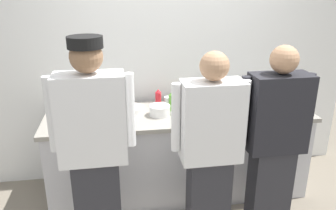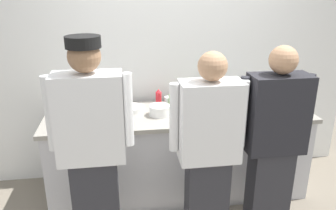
{
  "view_description": "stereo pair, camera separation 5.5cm",
  "coord_description": "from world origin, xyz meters",
  "px_view_note": "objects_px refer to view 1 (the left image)",
  "views": [
    {
      "loc": [
        -0.6,
        -2.6,
        2.08
      ],
      "look_at": [
        -0.1,
        0.44,
        0.95
      ],
      "focal_mm": 35.91,
      "sensor_mm": 36.0,
      "label": 1
    },
    {
      "loc": [
        -0.54,
        -2.61,
        2.08
      ],
      "look_at": [
        -0.1,
        0.44,
        0.95
      ],
      "focal_mm": 35.91,
      "sensor_mm": 36.0,
      "label": 2
    }
  ],
  "objects_px": {
    "squeeze_bottle_spare": "(172,101)",
    "ramekin_red_sauce": "(206,102)",
    "mixing_bowl_steel": "(243,103)",
    "squeeze_bottle_primary": "(180,106)",
    "sheet_tray": "(92,116)",
    "deli_cup": "(168,101)",
    "chefs_knife": "(215,116)",
    "plate_stack_front": "(132,109)",
    "ramekin_green_sauce": "(266,111)",
    "chef_near_left": "(94,147)",
    "chef_center": "(210,150)",
    "plate_stack_rear": "(160,110)",
    "ramekin_yellow_sauce": "(191,110)",
    "chef_far_right": "(274,141)",
    "squeeze_bottle_secondary": "(158,98)"
  },
  "relations": [
    {
      "from": "plate_stack_rear",
      "to": "squeeze_bottle_primary",
      "type": "relative_size",
      "value": 1.13
    },
    {
      "from": "chef_far_right",
      "to": "squeeze_bottle_primary",
      "type": "xyz_separation_m",
      "value": [
        -0.65,
        0.67,
        0.1
      ]
    },
    {
      "from": "plate_stack_front",
      "to": "plate_stack_rear",
      "type": "relative_size",
      "value": 1.13
    },
    {
      "from": "plate_stack_front",
      "to": "ramekin_yellow_sauce",
      "type": "relative_size",
      "value": 2.67
    },
    {
      "from": "squeeze_bottle_spare",
      "to": "ramekin_red_sauce",
      "type": "distance_m",
      "value": 0.41
    },
    {
      "from": "chef_center",
      "to": "squeeze_bottle_secondary",
      "type": "height_order",
      "value": "chef_center"
    },
    {
      "from": "ramekin_yellow_sauce",
      "to": "chefs_knife",
      "type": "height_order",
      "value": "ramekin_yellow_sauce"
    },
    {
      "from": "chef_center",
      "to": "deli_cup",
      "type": "bearing_deg",
      "value": 99.92
    },
    {
      "from": "sheet_tray",
      "to": "mixing_bowl_steel",
      "type": "bearing_deg",
      "value": 0.83
    },
    {
      "from": "chef_center",
      "to": "ramekin_yellow_sauce",
      "type": "height_order",
      "value": "chef_center"
    },
    {
      "from": "ramekin_yellow_sauce",
      "to": "ramekin_red_sauce",
      "type": "relative_size",
      "value": 0.97
    },
    {
      "from": "sheet_tray",
      "to": "ramekin_green_sauce",
      "type": "relative_size",
      "value": 5.89
    },
    {
      "from": "sheet_tray",
      "to": "squeeze_bottle_primary",
      "type": "relative_size",
      "value": 2.89
    },
    {
      "from": "plate_stack_rear",
      "to": "ramekin_green_sauce",
      "type": "xyz_separation_m",
      "value": [
        1.03,
        -0.12,
        -0.02
      ]
    },
    {
      "from": "plate_stack_rear",
      "to": "ramekin_yellow_sauce",
      "type": "bearing_deg",
      "value": 1.99
    },
    {
      "from": "chef_far_right",
      "to": "squeeze_bottle_spare",
      "type": "xyz_separation_m",
      "value": [
        -0.71,
        0.78,
        0.11
      ]
    },
    {
      "from": "plate_stack_rear",
      "to": "sheet_tray",
      "type": "xyz_separation_m",
      "value": [
        -0.64,
        0.04,
        -0.04
      ]
    },
    {
      "from": "mixing_bowl_steel",
      "to": "ramekin_green_sauce",
      "type": "height_order",
      "value": "mixing_bowl_steel"
    },
    {
      "from": "ramekin_green_sauce",
      "to": "plate_stack_rear",
      "type": "bearing_deg",
      "value": 173.31
    },
    {
      "from": "squeeze_bottle_primary",
      "to": "ramekin_red_sauce",
      "type": "height_order",
      "value": "squeeze_bottle_primary"
    },
    {
      "from": "chef_near_left",
      "to": "plate_stack_rear",
      "type": "bearing_deg",
      "value": 49.62
    },
    {
      "from": "squeeze_bottle_spare",
      "to": "plate_stack_front",
      "type": "bearing_deg",
      "value": 173.83
    },
    {
      "from": "mixing_bowl_steel",
      "to": "chef_near_left",
      "type": "bearing_deg",
      "value": -152.47
    },
    {
      "from": "chef_center",
      "to": "mixing_bowl_steel",
      "type": "xyz_separation_m",
      "value": [
        0.57,
        0.79,
        0.07
      ]
    },
    {
      "from": "chef_near_left",
      "to": "plate_stack_front",
      "type": "bearing_deg",
      "value": 68.38
    },
    {
      "from": "plate_stack_front",
      "to": "sheet_tray",
      "type": "relative_size",
      "value": 0.44
    },
    {
      "from": "mixing_bowl_steel",
      "to": "squeeze_bottle_spare",
      "type": "distance_m",
      "value": 0.73
    },
    {
      "from": "chef_far_right",
      "to": "squeeze_bottle_secondary",
      "type": "bearing_deg",
      "value": 131.31
    },
    {
      "from": "chef_near_left",
      "to": "squeeze_bottle_spare",
      "type": "height_order",
      "value": "chef_near_left"
    },
    {
      "from": "chef_center",
      "to": "ramekin_red_sauce",
      "type": "height_order",
      "value": "chef_center"
    },
    {
      "from": "ramekin_red_sauce",
      "to": "ramekin_yellow_sauce",
      "type": "bearing_deg",
      "value": -132.84
    },
    {
      "from": "chef_near_left",
      "to": "squeeze_bottle_secondary",
      "type": "relative_size",
      "value": 9.82
    },
    {
      "from": "plate_stack_rear",
      "to": "deli_cup",
      "type": "distance_m",
      "value": 0.27
    },
    {
      "from": "chef_near_left",
      "to": "mixing_bowl_steel",
      "type": "distance_m",
      "value": 1.63
    },
    {
      "from": "plate_stack_front",
      "to": "squeeze_bottle_spare",
      "type": "xyz_separation_m",
      "value": [
        0.39,
        -0.04,
        0.07
      ]
    },
    {
      "from": "chef_far_right",
      "to": "chefs_knife",
      "type": "height_order",
      "value": "chef_far_right"
    },
    {
      "from": "sheet_tray",
      "to": "deli_cup",
      "type": "xyz_separation_m",
      "value": [
        0.76,
        0.2,
        0.04
      ]
    },
    {
      "from": "deli_cup",
      "to": "squeeze_bottle_secondary",
      "type": "bearing_deg",
      "value": 167.25
    },
    {
      "from": "chef_far_right",
      "to": "squeeze_bottle_secondary",
      "type": "distance_m",
      "value": 1.25
    },
    {
      "from": "plate_stack_rear",
      "to": "deli_cup",
      "type": "height_order",
      "value": "same"
    },
    {
      "from": "plate_stack_front",
      "to": "ramekin_green_sauce",
      "type": "relative_size",
      "value": 2.61
    },
    {
      "from": "plate_stack_front",
      "to": "squeeze_bottle_spare",
      "type": "bearing_deg",
      "value": -6.17
    },
    {
      "from": "deli_cup",
      "to": "chefs_knife",
      "type": "xyz_separation_m",
      "value": [
        0.39,
        -0.35,
        -0.04
      ]
    },
    {
      "from": "plate_stack_front",
      "to": "ramekin_red_sauce",
      "type": "bearing_deg",
      "value": 6.69
    },
    {
      "from": "chef_center",
      "to": "squeeze_bottle_secondary",
      "type": "distance_m",
      "value": 1.03
    },
    {
      "from": "sheet_tray",
      "to": "deli_cup",
      "type": "relative_size",
      "value": 5.34
    },
    {
      "from": "ramekin_red_sauce",
      "to": "chefs_knife",
      "type": "relative_size",
      "value": 0.32
    },
    {
      "from": "deli_cup",
      "to": "mixing_bowl_steel",
      "type": "bearing_deg",
      "value": -13.5
    },
    {
      "from": "chef_center",
      "to": "plate_stack_rear",
      "type": "xyz_separation_m",
      "value": [
        -0.29,
        0.73,
        0.07
      ]
    },
    {
      "from": "chef_far_right",
      "to": "plate_stack_rear",
      "type": "bearing_deg",
      "value": 141.46
    }
  ]
}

